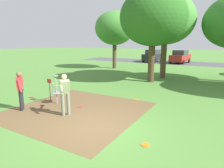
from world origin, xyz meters
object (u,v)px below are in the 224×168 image
tree_near_left (115,28)px  player_throwing (65,92)px  disc_golf_basket (55,88)px  parked_car_leftmost (153,56)px  player_foreground_watching (20,89)px  parked_car_center_left (180,57)px  frisbee_near_basket (136,100)px  frisbee_far_left (145,145)px  frisbee_by_tee (31,97)px  tree_far_left (166,20)px  tree_near_right (153,18)px  frisbee_mid_grass (80,107)px

tree_near_left → player_throwing: bearing=-68.2°
disc_golf_basket → parked_car_leftmost: (-2.63, 22.33, 0.17)m
player_foreground_watching → parked_car_center_left: 23.96m
tree_near_left → parked_car_center_left: tree_near_left is taller
player_throwing → frisbee_near_basket: 3.96m
player_foreground_watching → tree_near_left: bearing=103.3°
disc_golf_basket → tree_near_left: size_ratio=0.22×
parked_car_center_left → frisbee_far_left: bearing=-80.8°
disc_golf_basket → tree_near_left: bearing=107.1°
frisbee_near_basket → frisbee_by_tee: size_ratio=1.07×
parked_car_center_left → player_foreground_watching: bearing=-94.7°
tree_far_left → parked_car_center_left: size_ratio=1.53×
frisbee_far_left → parked_car_leftmost: 25.23m
parked_car_center_left → frisbee_near_basket: bearing=-84.8°
frisbee_near_basket → frisbee_by_tee: (-5.07, -2.50, 0.00)m
player_foreground_watching → player_throwing: size_ratio=1.00×
tree_near_right → parked_car_leftmost: 16.10m
frisbee_far_left → tree_near_left: tree_near_left is taller
player_foreground_watching → tree_far_left: 12.11m
player_throwing → tree_near_left: (-5.54, 13.87, 3.45)m
disc_golf_basket → parked_car_leftmost: size_ratio=0.32×
frisbee_by_tee → tree_near_right: size_ratio=0.04×
tree_far_left → frisbee_by_tee: bearing=-114.6°
frisbee_mid_grass → tree_near_left: tree_near_left is taller
player_foreground_watching → parked_car_center_left: parked_car_center_left is taller
player_foreground_watching → tree_near_right: (2.82, 8.91, 3.68)m
frisbee_by_tee → disc_golf_basket: bearing=-0.4°
frisbee_mid_grass → player_foreground_watching: bearing=-142.3°
parked_car_leftmost → parked_car_center_left: 4.00m
player_foreground_watching → tree_near_right: size_ratio=0.26×
frisbee_by_tee → frisbee_far_left: bearing=-12.9°
player_throwing → tree_near_left: tree_near_left is taller
tree_near_right → frisbee_mid_grass: bearing=-96.4°
player_throwing → frisbee_by_tee: 3.69m
disc_golf_basket → tree_near_right: (2.25, 7.45, 3.89)m
tree_near_right → tree_near_left: bearing=138.7°
frisbee_near_basket → player_throwing: bearing=-115.3°
player_throwing → tree_far_left: 11.26m
frisbee_mid_grass → tree_far_left: bearing=83.4°
frisbee_far_left → tree_near_left: (-9.25, 14.53, 4.42)m
tree_near_right → parked_car_center_left: (-0.87, 14.97, -3.72)m
frisbee_by_tee → player_throwing: bearing=-15.9°
player_foreground_watching → tree_near_right: 10.04m
disc_golf_basket → frisbee_near_basket: (3.20, 2.51, -0.74)m
frisbee_far_left → parked_car_center_left: bearing=99.2°
frisbee_by_tee → frisbee_far_left: size_ratio=0.94×
parked_car_leftmost → player_foreground_watching: bearing=-85.1°
frisbee_near_basket → parked_car_center_left: 20.01m
frisbee_near_basket → parked_car_center_left: parked_car_center_left is taller
player_foreground_watching → frisbee_far_left: player_foreground_watching is taller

